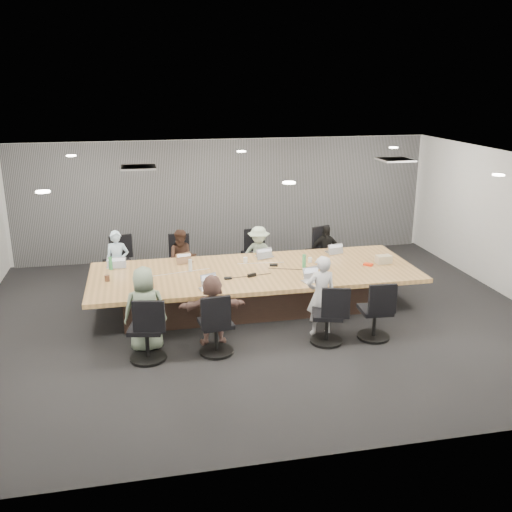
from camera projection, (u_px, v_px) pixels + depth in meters
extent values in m
cube|color=black|center=(261.00, 318.00, 10.29)|extent=(10.00, 8.00, 0.00)
cube|color=white|center=(261.00, 162.00, 9.46)|extent=(10.00, 8.00, 0.00)
cube|color=silver|center=(225.00, 198.00, 13.61)|extent=(10.00, 0.00, 2.80)
cube|color=silver|center=(340.00, 344.00, 6.13)|extent=(10.00, 0.00, 2.80)
cube|color=slate|center=(226.00, 199.00, 13.54)|extent=(9.80, 0.04, 2.80)
cube|color=#3E2A21|center=(255.00, 291.00, 10.66)|extent=(4.80, 1.40, 0.66)
cube|color=tan|center=(255.00, 272.00, 10.55)|extent=(6.00, 2.20, 0.08)
imported|color=silver|center=(118.00, 262.00, 11.33)|extent=(0.50, 0.36, 1.28)
cube|color=#B2B2B7|center=(117.00, 265.00, 10.79)|extent=(0.36, 0.26, 0.02)
imported|color=#3A251C|center=(183.00, 259.00, 11.59)|extent=(0.64, 0.52, 1.24)
cube|color=#8C6647|center=(185.00, 261.00, 11.04)|extent=(0.33, 0.26, 0.02)
imported|color=#9EB59C|center=(259.00, 255.00, 11.91)|extent=(0.88, 0.64, 1.22)
cube|color=#B2B2B7|center=(264.00, 256.00, 11.35)|extent=(0.38, 0.30, 0.02)
imported|color=black|center=(325.00, 252.00, 12.20)|extent=(0.68, 0.29, 1.17)
cube|color=#B2B2B7|center=(334.00, 252.00, 11.64)|extent=(0.35, 0.26, 0.02)
imported|color=gray|center=(145.00, 309.00, 8.89)|extent=(0.68, 0.46, 1.37)
cube|color=#8C6647|center=(144.00, 293.00, 9.39)|extent=(0.32, 0.23, 0.02)
imported|color=brown|center=(213.00, 310.00, 9.13)|extent=(1.10, 0.39, 1.18)
cube|color=#B2B2B7|center=(208.00, 289.00, 9.59)|extent=(0.32, 0.25, 0.02)
imported|color=silver|center=(321.00, 295.00, 9.45)|extent=(0.51, 0.34, 1.38)
cube|color=#B2B2B7|center=(311.00, 281.00, 9.95)|extent=(0.34, 0.28, 0.02)
cylinder|color=#41A260|center=(110.00, 263.00, 10.55)|extent=(0.08, 0.08, 0.24)
cylinder|color=#41A260|center=(304.00, 261.00, 10.67)|extent=(0.09, 0.09, 0.25)
cylinder|color=silver|center=(190.00, 265.00, 10.46)|extent=(0.09, 0.09, 0.23)
cylinder|color=white|center=(245.00, 260.00, 10.99)|extent=(0.10, 0.10, 0.10)
cylinder|color=white|center=(310.00, 260.00, 10.99)|extent=(0.09, 0.09, 0.09)
cylinder|color=brown|center=(107.00, 278.00, 9.96)|extent=(0.10, 0.10, 0.11)
cube|color=black|center=(228.00, 278.00, 10.09)|extent=(0.14, 0.09, 0.03)
cube|color=black|center=(274.00, 265.00, 10.80)|extent=(0.17, 0.14, 0.03)
cube|color=black|center=(252.00, 275.00, 10.19)|extent=(0.17, 0.10, 0.06)
cube|color=#C1B28D|center=(384.00, 259.00, 10.93)|extent=(0.30, 0.19, 0.15)
cube|color=red|center=(368.00, 264.00, 10.82)|extent=(0.20, 0.20, 0.04)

